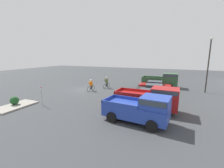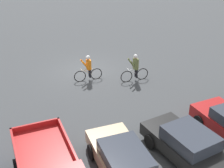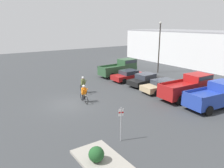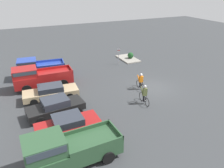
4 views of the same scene
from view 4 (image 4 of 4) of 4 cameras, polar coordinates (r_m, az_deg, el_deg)
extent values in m
plane|color=#383A3D|center=(22.18, 10.70, -0.97)|extent=(80.00, 80.00, 0.00)
cube|color=#2D5133|center=(13.17, -9.70, -16.75)|extent=(2.13, 5.40, 0.93)
cube|color=#2D5133|center=(12.36, -17.32, -15.28)|extent=(1.86, 2.20, 0.92)
cube|color=#333D47|center=(12.24, -17.44, -14.55)|extent=(1.91, 2.03, 0.40)
cube|color=#2D5133|center=(12.37, -3.64, -15.95)|extent=(0.20, 3.20, 0.25)
cube|color=#2D5133|center=(13.74, -6.80, -11.37)|extent=(0.20, 3.20, 0.25)
cube|color=#2D5133|center=(13.55, 0.93, -11.74)|extent=(1.94, 0.15, 0.25)
cylinder|color=black|center=(13.96, -17.62, -17.23)|extent=(0.25, 0.79, 0.78)
cylinder|color=black|center=(13.21, -0.98, -18.68)|extent=(0.25, 0.79, 0.78)
cylinder|color=black|center=(14.54, -4.43, -13.95)|extent=(0.25, 0.79, 0.78)
cube|color=maroon|center=(15.54, -11.36, -10.79)|extent=(1.87, 4.38, 0.58)
cube|color=#2D333D|center=(15.24, -11.53, -9.14)|extent=(1.66, 1.98, 0.49)
cylinder|color=black|center=(14.79, -15.71, -14.59)|extent=(0.19, 0.63, 0.63)
cylinder|color=black|center=(16.26, -16.96, -10.76)|extent=(0.19, 0.63, 0.63)
cylinder|color=black|center=(15.27, -5.22, -12.19)|extent=(0.19, 0.63, 0.63)
cylinder|color=black|center=(16.70, -7.45, -8.73)|extent=(0.19, 0.63, 0.63)
cube|color=black|center=(17.84, -14.48, -6.10)|extent=(2.18, 4.56, 0.56)
cube|color=#2D333D|center=(17.57, -14.67, -4.55)|extent=(1.77, 2.13, 0.55)
cylinder|color=black|center=(16.98, -18.09, -9.23)|extent=(0.24, 0.66, 0.64)
cylinder|color=black|center=(18.47, -19.40, -6.50)|extent=(0.24, 0.66, 0.64)
cylinder|color=black|center=(17.58, -9.14, -6.94)|extent=(0.24, 0.66, 0.64)
cylinder|color=black|center=(19.02, -11.14, -4.49)|extent=(0.24, 0.66, 0.64)
cube|color=tan|center=(20.31, -15.64, -2.28)|extent=(2.05, 4.88, 0.55)
cube|color=#2D333D|center=(20.09, -15.81, -0.99)|extent=(1.70, 2.25, 0.47)
cylinder|color=black|center=(19.62, -19.70, -4.63)|extent=(0.22, 0.65, 0.64)
cylinder|color=black|center=(21.16, -19.94, -2.46)|extent=(0.22, 0.65, 0.64)
cylinder|color=black|center=(19.79, -10.90, -3.26)|extent=(0.22, 0.65, 0.64)
cylinder|color=black|center=(21.32, -11.79, -1.21)|extent=(0.22, 0.65, 0.64)
cube|color=maroon|center=(22.69, -17.37, 1.41)|extent=(2.15, 5.63, 1.03)
cube|color=maroon|center=(22.32, -21.88, 2.84)|extent=(1.87, 2.29, 0.78)
cube|color=#333D47|center=(22.26, -21.95, 3.25)|extent=(1.92, 2.11, 0.34)
cube|color=maroon|center=(21.69, -14.39, 2.53)|extent=(0.20, 3.33, 0.25)
cube|color=maroon|center=(23.42, -15.15, 4.11)|extent=(0.20, 3.33, 0.25)
cube|color=maroon|center=(22.79, -10.76, 3.97)|extent=(1.94, 0.15, 0.25)
cylinder|color=black|center=(21.94, -21.35, -1.37)|extent=(0.25, 0.89, 0.88)
cylinder|color=black|center=(23.72, -21.61, 0.55)|extent=(0.25, 0.89, 0.88)
cylinder|color=black|center=(22.16, -12.53, 0.09)|extent=(0.25, 0.89, 0.88)
cylinder|color=black|center=(23.93, -13.44, 1.88)|extent=(0.25, 0.89, 0.88)
cube|color=#233D9E|center=(25.33, -17.82, 3.64)|extent=(2.50, 5.01, 0.97)
cube|color=#233D9E|center=(25.08, -21.37, 5.05)|extent=(2.05, 2.11, 0.79)
cube|color=#333D47|center=(25.03, -21.43, 5.43)|extent=(2.10, 1.96, 0.35)
cube|color=#233D9E|center=(24.23, -15.62, 4.52)|extent=(0.37, 2.89, 0.25)
cube|color=#233D9E|center=(26.08, -15.98, 5.90)|extent=(0.37, 2.89, 0.25)
cube|color=#233D9E|center=(25.25, -12.63, 5.66)|extent=(2.03, 0.28, 0.25)
cylinder|color=black|center=(24.58, -21.03, 1.39)|extent=(0.30, 0.82, 0.80)
cylinder|color=black|center=(26.48, -21.02, 3.03)|extent=(0.30, 0.82, 0.80)
cylinder|color=black|center=(24.59, -14.11, 2.35)|extent=(0.30, 0.82, 0.80)
cylinder|color=black|center=(26.48, -14.59, 3.92)|extent=(0.30, 0.82, 0.80)
torus|color=black|center=(22.04, 6.83, 0.12)|extent=(0.74, 0.11, 0.74)
torus|color=black|center=(21.21, 8.08, -0.98)|extent=(0.74, 0.11, 0.74)
cylinder|color=tan|center=(21.55, 7.47, 0.02)|extent=(0.54, 0.08, 0.39)
cylinder|color=tan|center=(21.46, 7.50, 0.53)|extent=(0.57, 0.08, 0.04)
cylinder|color=tan|center=(21.40, 7.69, -0.17)|extent=(0.04, 0.04, 0.36)
cylinder|color=tan|center=(21.77, 7.03, 0.98)|extent=(0.06, 0.46, 0.02)
cylinder|color=black|center=(21.44, 7.37, -0.23)|extent=(0.13, 0.13, 0.55)
cylinder|color=black|center=(21.52, 7.80, -0.16)|extent=(0.13, 0.13, 0.55)
cube|color=orange|center=(21.29, 7.61, 1.26)|extent=(0.27, 0.38, 0.60)
cylinder|color=orange|center=(21.38, 6.95, 1.41)|extent=(0.52, 0.13, 0.65)
cylinder|color=orange|center=(21.53, 7.76, 1.54)|extent=(0.52, 0.13, 0.65)
sphere|color=tan|center=(21.15, 7.64, 2.30)|extent=(0.22, 0.22, 0.22)
sphere|color=silver|center=(21.13, 7.65, 2.44)|extent=(0.24, 0.24, 0.24)
torus|color=black|center=(19.51, 7.64, -3.32)|extent=(0.77, 0.11, 0.77)
torus|color=black|center=(18.71, 9.13, -4.73)|extent=(0.77, 0.11, 0.77)
cylinder|color=white|center=(19.02, 8.40, -3.51)|extent=(0.55, 0.08, 0.41)
cylinder|color=white|center=(18.92, 8.44, -2.94)|extent=(0.58, 0.08, 0.04)
cylinder|color=white|center=(18.88, 8.67, -3.76)|extent=(0.04, 0.04, 0.38)
cylinder|color=white|center=(19.21, 7.89, -2.36)|extent=(0.06, 0.46, 0.02)
cylinder|color=black|center=(18.92, 8.30, -3.83)|extent=(0.13, 0.13, 0.57)
cylinder|color=black|center=(19.00, 8.78, -3.73)|extent=(0.13, 0.13, 0.57)
cube|color=#5B6638|center=(18.72, 8.59, -2.04)|extent=(0.27, 0.38, 0.67)
cylinder|color=#5B6638|center=(18.80, 7.83, -1.85)|extent=(0.53, 0.13, 0.72)
cylinder|color=#5B6638|center=(18.95, 8.74, -1.68)|extent=(0.53, 0.13, 0.72)
sphere|color=tan|center=(18.54, 8.63, -0.78)|extent=(0.22, 0.22, 0.22)
sphere|color=silver|center=(18.52, 8.64, -0.63)|extent=(0.24, 0.24, 0.24)
cylinder|color=#9E9EA3|center=(27.90, 1.76, 7.27)|extent=(0.06, 0.06, 2.18)
cube|color=white|center=(27.67, 1.78, 8.78)|extent=(0.13, 0.29, 0.45)
cube|color=red|center=(27.67, 1.78, 8.78)|extent=(0.14, 0.29, 0.10)
cube|color=gray|center=(30.28, 4.16, 6.62)|extent=(3.72, 2.05, 0.15)
sphere|color=#1E4C23|center=(30.13, 4.85, 7.46)|extent=(0.81, 0.81, 0.81)
camera|label=1|loc=(34.54, -25.76, 14.95)|focal=24.00mm
camera|label=2|loc=(22.95, -41.05, 17.24)|focal=50.00mm
camera|label=3|loc=(38.55, 5.22, 20.86)|focal=35.00mm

